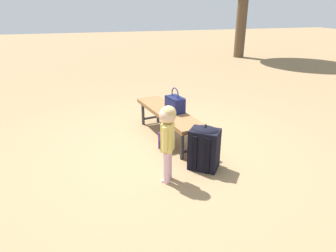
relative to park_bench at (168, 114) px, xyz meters
name	(u,v)px	position (x,y,z in m)	size (l,w,h in m)	color
ground_plane	(166,150)	(0.39, -0.15, -0.39)	(40.00, 40.00, 0.00)	#8C704C
park_bench	(168,114)	(0.00, 0.00, 0.00)	(1.65, 0.68, 0.45)	brown
handbag	(175,103)	(0.05, 0.09, 0.18)	(0.35, 0.25, 0.37)	#191E4C
child_standing	(168,132)	(1.17, -0.34, 0.23)	(0.22, 0.19, 0.93)	#E5B2C6
backpack_large	(204,147)	(1.00, 0.18, -0.09)	(0.43, 0.44, 0.60)	black
backpack_small	(166,140)	(0.37, -0.15, -0.25)	(0.21, 0.19, 0.29)	#4C2D66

